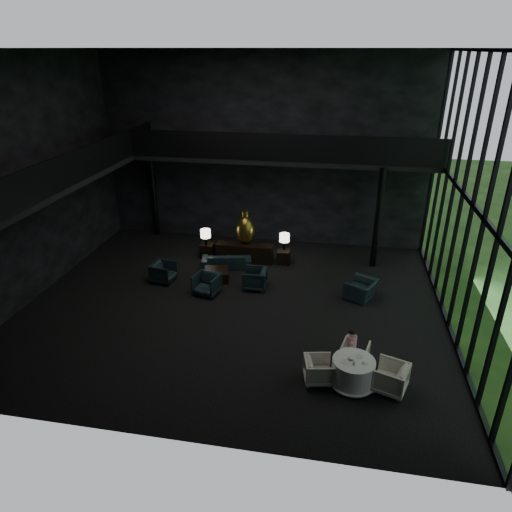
% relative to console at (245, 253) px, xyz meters
% --- Properties ---
extents(floor, '(14.00, 12.00, 0.02)m').
position_rel_console_xyz_m(floor, '(0.36, -3.53, -0.37)').
color(floor, black).
rests_on(floor, ground).
extents(ceiling, '(14.00, 12.00, 0.02)m').
position_rel_console_xyz_m(ceiling, '(0.36, -3.53, 7.63)').
color(ceiling, black).
rests_on(ceiling, ground).
extents(wall_back, '(14.00, 0.04, 8.00)m').
position_rel_console_xyz_m(wall_back, '(0.36, 2.47, 3.63)').
color(wall_back, black).
rests_on(wall_back, ground).
extents(wall_front, '(14.00, 0.04, 8.00)m').
position_rel_console_xyz_m(wall_front, '(0.36, -9.53, 3.63)').
color(wall_front, black).
rests_on(wall_front, ground).
extents(wall_left, '(0.04, 12.00, 8.00)m').
position_rel_console_xyz_m(wall_left, '(-6.64, -3.53, 3.63)').
color(wall_left, black).
rests_on(wall_left, ground).
extents(curtain_wall, '(0.20, 12.00, 8.00)m').
position_rel_console_xyz_m(curtain_wall, '(7.31, -3.53, 3.63)').
color(curtain_wall, black).
rests_on(curtain_wall, ground).
extents(mezzanine_left, '(2.00, 12.00, 0.25)m').
position_rel_console_xyz_m(mezzanine_left, '(-5.64, -3.53, 3.63)').
color(mezzanine_left, black).
rests_on(mezzanine_left, wall_left).
extents(mezzanine_back, '(12.00, 2.00, 0.25)m').
position_rel_console_xyz_m(mezzanine_back, '(1.36, 1.47, 3.63)').
color(mezzanine_back, black).
rests_on(mezzanine_back, wall_back).
extents(railing_left, '(0.06, 12.00, 1.00)m').
position_rel_console_xyz_m(railing_left, '(-4.64, -3.53, 4.23)').
color(railing_left, black).
rests_on(railing_left, mezzanine_left).
extents(railing_back, '(12.00, 0.06, 1.00)m').
position_rel_console_xyz_m(railing_back, '(1.36, 0.47, 4.23)').
color(railing_back, black).
rests_on(railing_back, mezzanine_back).
extents(column_nw, '(0.24, 0.24, 4.00)m').
position_rel_console_xyz_m(column_nw, '(-4.64, 2.17, 1.63)').
color(column_nw, black).
rests_on(column_nw, floor).
extents(column_ne, '(0.24, 0.24, 4.00)m').
position_rel_console_xyz_m(column_ne, '(5.16, 0.47, 1.63)').
color(column_ne, black).
rests_on(column_ne, floor).
extents(console, '(2.30, 0.52, 0.73)m').
position_rel_console_xyz_m(console, '(0.00, 0.00, 0.00)').
color(console, black).
rests_on(console, floor).
extents(bronze_urn, '(0.74, 0.74, 1.38)m').
position_rel_console_xyz_m(bronze_urn, '(0.00, 0.17, 0.96)').
color(bronze_urn, '#B87F2C').
rests_on(bronze_urn, console).
extents(side_table_left, '(0.55, 0.55, 0.60)m').
position_rel_console_xyz_m(side_table_left, '(-1.60, 0.11, -0.07)').
color(side_table_left, black).
rests_on(side_table_left, floor).
extents(table_lamp_left, '(0.41, 0.41, 0.69)m').
position_rel_console_xyz_m(table_lamp_left, '(-1.60, -0.07, 0.73)').
color(table_lamp_left, black).
rests_on(table_lamp_left, side_table_left).
extents(side_table_right, '(0.51, 0.51, 0.56)m').
position_rel_console_xyz_m(side_table_right, '(1.60, 0.07, -0.09)').
color(side_table_right, black).
rests_on(side_table_right, floor).
extents(table_lamp_right, '(0.40, 0.40, 0.68)m').
position_rel_console_xyz_m(table_lamp_right, '(1.60, 0.20, 0.67)').
color(table_lamp_right, black).
rests_on(table_lamp_right, side_table_right).
extents(sofa, '(1.91, 0.92, 0.72)m').
position_rel_console_xyz_m(sofa, '(-0.60, -0.67, -0.01)').
color(sofa, black).
rests_on(sofa, floor).
extents(lounge_armchair_west, '(0.90, 0.95, 0.87)m').
position_rel_console_xyz_m(lounge_armchair_west, '(-2.62, -2.30, 0.07)').
color(lounge_armchair_west, black).
rests_on(lounge_armchair_west, floor).
extents(lounge_armchair_east, '(0.84, 0.89, 0.90)m').
position_rel_console_xyz_m(lounge_armchair_east, '(0.83, -2.22, 0.08)').
color(lounge_armchair_east, black).
rests_on(lounge_armchair_east, floor).
extents(lounge_armchair_south, '(1.04, 1.00, 0.90)m').
position_rel_console_xyz_m(lounge_armchair_south, '(-0.77, -2.94, 0.08)').
color(lounge_armchair_south, black).
rests_on(lounge_armchair_south, floor).
extents(window_armchair, '(1.02, 1.18, 0.87)m').
position_rel_console_xyz_m(window_armchair, '(4.61, -2.28, 0.07)').
color(window_armchair, black).
rests_on(window_armchair, floor).
extents(coffee_table, '(1.07, 1.07, 0.39)m').
position_rel_console_xyz_m(coffee_table, '(-0.71, -1.79, -0.17)').
color(coffee_table, black).
rests_on(coffee_table, floor).
extents(dining_table, '(1.25, 1.25, 0.75)m').
position_rel_console_xyz_m(dining_table, '(4.27, -6.90, -0.04)').
color(dining_table, white).
rests_on(dining_table, floor).
extents(dining_chair_north, '(0.78, 0.75, 0.67)m').
position_rel_console_xyz_m(dining_chair_north, '(4.34, -6.03, -0.03)').
color(dining_chair_north, silver).
rests_on(dining_chair_north, floor).
extents(dining_chair_east, '(1.06, 1.09, 0.89)m').
position_rel_console_xyz_m(dining_chair_east, '(5.20, -6.96, 0.08)').
color(dining_chair_east, beige).
rests_on(dining_chair_east, floor).
extents(dining_chair_west, '(0.78, 0.81, 0.72)m').
position_rel_console_xyz_m(dining_chair_west, '(3.39, -6.93, -0.01)').
color(dining_chair_west, silver).
rests_on(dining_chair_west, floor).
extents(child, '(0.28, 0.28, 0.61)m').
position_rel_console_xyz_m(child, '(4.22, -5.97, 0.38)').
color(child, '#C88BA4').
rests_on(child, dining_chair_north).
extents(plate_a, '(0.27, 0.27, 0.01)m').
position_rel_console_xyz_m(plate_a, '(4.05, -7.01, 0.39)').
color(plate_a, white).
rests_on(plate_a, dining_table).
extents(plate_b, '(0.24, 0.24, 0.01)m').
position_rel_console_xyz_m(plate_b, '(4.40, -6.73, 0.39)').
color(plate_b, white).
rests_on(plate_b, dining_table).
extents(saucer, '(0.17, 0.17, 0.01)m').
position_rel_console_xyz_m(saucer, '(4.55, -6.99, 0.39)').
color(saucer, white).
rests_on(saucer, dining_table).
extents(coffee_cup, '(0.07, 0.07, 0.05)m').
position_rel_console_xyz_m(coffee_cup, '(4.49, -6.99, 0.42)').
color(coffee_cup, white).
rests_on(coffee_cup, saucer).
extents(cereal_bowl, '(0.16, 0.16, 0.08)m').
position_rel_console_xyz_m(cereal_bowl, '(4.18, -6.88, 0.42)').
color(cereal_bowl, white).
rests_on(cereal_bowl, dining_table).
extents(cream_pot, '(0.07, 0.07, 0.07)m').
position_rel_console_xyz_m(cream_pot, '(4.26, -7.10, 0.42)').
color(cream_pot, '#99999E').
rests_on(cream_pot, dining_table).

